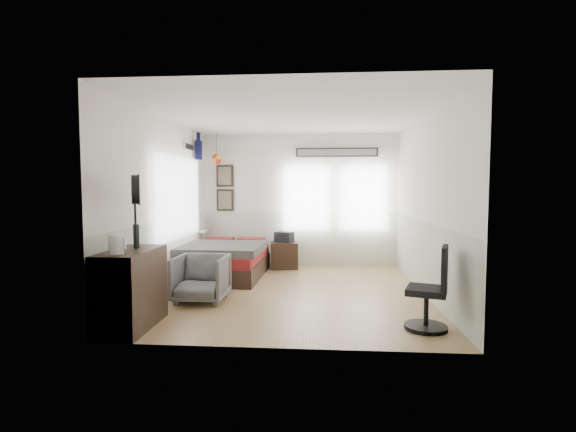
% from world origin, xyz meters
% --- Properties ---
extents(ground_plane, '(4.00, 4.50, 0.01)m').
position_xyz_m(ground_plane, '(0.00, 0.00, -0.01)').
color(ground_plane, olive).
extents(room_shell, '(4.02, 4.52, 2.71)m').
position_xyz_m(room_shell, '(-0.08, 0.19, 1.61)').
color(room_shell, white).
rests_on(room_shell, ground_plane).
extents(wall_decor, '(3.55, 1.32, 1.44)m').
position_xyz_m(wall_decor, '(-1.10, 1.96, 2.10)').
color(wall_decor, black).
rests_on(wall_decor, room_shell).
extents(bed, '(1.44, 1.95, 0.61)m').
position_xyz_m(bed, '(-1.29, 1.04, 0.30)').
color(bed, '#362618').
rests_on(bed, ground_plane).
extents(dresser, '(0.48, 1.00, 0.90)m').
position_xyz_m(dresser, '(-1.74, -1.76, 0.45)').
color(dresser, '#362618').
rests_on(dresser, ground_plane).
extents(armchair, '(0.72, 0.74, 0.66)m').
position_xyz_m(armchair, '(-1.26, -0.61, 0.33)').
color(armchair, '#56565A').
rests_on(armchair, ground_plane).
extents(nightstand, '(0.58, 0.49, 0.52)m').
position_xyz_m(nightstand, '(-0.29, 1.88, 0.26)').
color(nightstand, '#362618').
rests_on(nightstand, ground_plane).
extents(task_chair, '(0.54, 0.54, 0.96)m').
position_xyz_m(task_chair, '(1.68, -1.58, 0.39)').
color(task_chair, black).
rests_on(task_chair, ground_plane).
extents(kettle, '(0.18, 0.16, 0.21)m').
position_xyz_m(kettle, '(-1.76, -2.04, 1.01)').
color(kettle, silver).
rests_on(kettle, dresser).
extents(bottle, '(0.07, 0.07, 0.28)m').
position_xyz_m(bottle, '(-1.74, -1.58, 1.04)').
color(bottle, black).
rests_on(bottle, dresser).
extents(stand_fan, '(0.22, 0.33, 0.87)m').
position_xyz_m(stand_fan, '(-1.69, -1.69, 1.57)').
color(stand_fan, black).
rests_on(stand_fan, dresser).
extents(black_bag, '(0.41, 0.34, 0.20)m').
position_xyz_m(black_bag, '(-0.29, 1.88, 0.63)').
color(black_bag, black).
rests_on(black_bag, nightstand).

